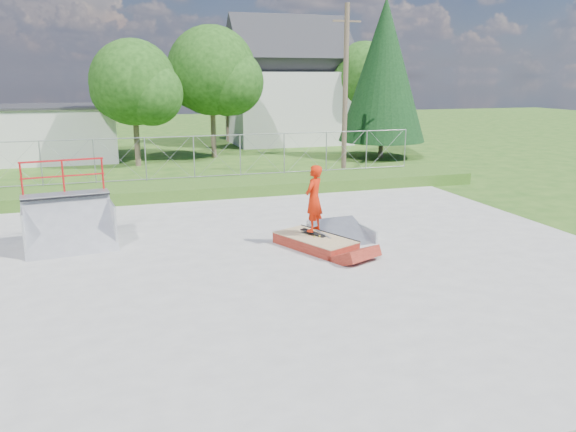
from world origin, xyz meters
name	(u,v)px	position (x,y,z in m)	size (l,w,h in m)	color
ground	(254,266)	(0.00, 0.00, 0.00)	(120.00, 120.00, 0.00)	#265117
concrete_pad	(254,266)	(0.00, 0.00, 0.02)	(20.00, 16.00, 0.04)	gray
grass_berm	(199,188)	(0.00, 9.50, 0.25)	(24.00, 3.00, 0.50)	#265117
grind_box	(315,243)	(1.99, 0.95, 0.18)	(2.02, 2.64, 0.35)	maroon
quarter_pipe	(68,207)	(-4.57, 3.08, 1.19)	(2.39, 2.02, 2.39)	#A7A9B0
flat_bank_ramp	(341,233)	(3.02, 1.49, 0.24)	(1.55, 1.65, 0.48)	#A7A9B0
skateboard	(313,233)	(2.02, 1.16, 0.40)	(0.22, 0.80, 0.02)	black
skater	(314,201)	(2.02, 1.16, 1.34)	(0.68, 0.45, 1.88)	red
chain_link_fence	(194,157)	(0.00, 10.50, 1.40)	(20.00, 0.06, 1.80)	gray
utility_building_flat	(25,134)	(-8.00, 22.00, 1.50)	(10.00, 6.00, 3.00)	beige
gable_house	(288,89)	(9.00, 26.00, 3.84)	(8.40, 6.08, 8.94)	beige
utility_pole	(345,92)	(7.50, 12.00, 4.00)	(0.24, 0.24, 8.00)	brown
tree_left_near	(138,86)	(-1.75, 17.83, 4.24)	(4.76, 4.48, 6.65)	brown
tree_center	(217,74)	(2.78, 19.81, 4.85)	(5.44, 5.12, 7.60)	brown
tree_right_far	(369,79)	(14.27, 23.82, 4.54)	(5.10, 4.80, 7.12)	brown
tree_back_mid	(231,92)	(5.21, 27.86, 3.63)	(4.08, 3.84, 5.70)	brown
conifer_tree	(384,70)	(12.00, 17.00, 5.05)	(5.04, 5.04, 9.10)	brown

